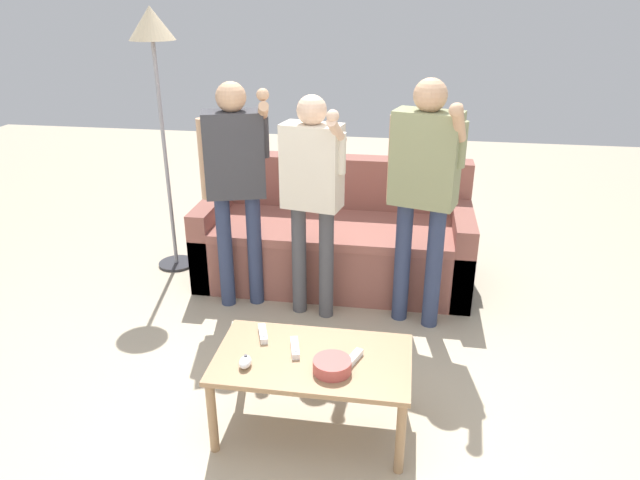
{
  "coord_description": "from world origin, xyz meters",
  "views": [
    {
      "loc": [
        0.47,
        -2.49,
        2.0
      ],
      "look_at": [
        0.03,
        0.35,
        0.76
      ],
      "focal_mm": 32.58,
      "sensor_mm": 36.0,
      "label": 1
    }
  ],
  "objects_px": {
    "couch": "(335,240)",
    "player_right": "(424,178)",
    "game_remote_wand_near": "(263,334)",
    "game_remote_wand_far": "(295,348)",
    "floor_lamp": "(154,48)",
    "snack_bowl": "(332,366)",
    "game_remote_nunchuk": "(245,362)",
    "coffee_table": "(313,366)",
    "player_left": "(235,171)",
    "player_center": "(312,183)",
    "game_remote_wand_spare": "(353,359)"
  },
  "relations": [
    {
      "from": "coffee_table",
      "to": "game_remote_wand_spare",
      "type": "xyz_separation_m",
      "value": [
        0.19,
        -0.01,
        0.07
      ]
    },
    {
      "from": "game_remote_wand_spare",
      "to": "player_left",
      "type": "bearing_deg",
      "value": 127.18
    },
    {
      "from": "game_remote_wand_spare",
      "to": "player_right",
      "type": "bearing_deg",
      "value": 74.8
    },
    {
      "from": "game_remote_wand_far",
      "to": "game_remote_wand_spare",
      "type": "bearing_deg",
      "value": -9.46
    },
    {
      "from": "game_remote_nunchuk",
      "to": "player_right",
      "type": "height_order",
      "value": "player_right"
    },
    {
      "from": "couch",
      "to": "floor_lamp",
      "type": "bearing_deg",
      "value": -179.84
    },
    {
      "from": "coffee_table",
      "to": "game_remote_wand_near",
      "type": "xyz_separation_m",
      "value": [
        -0.28,
        0.14,
        0.07
      ]
    },
    {
      "from": "player_right",
      "to": "game_remote_wand_near",
      "type": "distance_m",
      "value": 1.34
    },
    {
      "from": "player_right",
      "to": "game_remote_wand_far",
      "type": "bearing_deg",
      "value": -119.04
    },
    {
      "from": "game_remote_wand_far",
      "to": "snack_bowl",
      "type": "bearing_deg",
      "value": -34.35
    },
    {
      "from": "player_center",
      "to": "coffee_table",
      "type": "bearing_deg",
      "value": -80.35
    },
    {
      "from": "floor_lamp",
      "to": "game_remote_wand_near",
      "type": "height_order",
      "value": "floor_lamp"
    },
    {
      "from": "player_right",
      "to": "snack_bowl",
      "type": "bearing_deg",
      "value": -107.92
    },
    {
      "from": "game_remote_nunchuk",
      "to": "game_remote_wand_far",
      "type": "relative_size",
      "value": 0.54
    },
    {
      "from": "floor_lamp",
      "to": "player_left",
      "type": "relative_size",
      "value": 1.27
    },
    {
      "from": "coffee_table",
      "to": "player_right",
      "type": "relative_size",
      "value": 0.6
    },
    {
      "from": "game_remote_nunchuk",
      "to": "player_left",
      "type": "height_order",
      "value": "player_left"
    },
    {
      "from": "game_remote_wand_near",
      "to": "player_center",
      "type": "bearing_deg",
      "value": 84.61
    },
    {
      "from": "player_center",
      "to": "game_remote_wand_spare",
      "type": "relative_size",
      "value": 9.52
    },
    {
      "from": "game_remote_wand_far",
      "to": "coffee_table",
      "type": "bearing_deg",
      "value": -23.35
    },
    {
      "from": "snack_bowl",
      "to": "game_remote_wand_far",
      "type": "bearing_deg",
      "value": 145.65
    },
    {
      "from": "couch",
      "to": "game_remote_wand_far",
      "type": "height_order",
      "value": "couch"
    },
    {
      "from": "player_center",
      "to": "game_remote_wand_near",
      "type": "relative_size",
      "value": 9.34
    },
    {
      "from": "couch",
      "to": "player_right",
      "type": "xyz_separation_m",
      "value": [
        0.6,
        -0.57,
        0.68
      ]
    },
    {
      "from": "coffee_table",
      "to": "player_right",
      "type": "bearing_deg",
      "value": 65.81
    },
    {
      "from": "coffee_table",
      "to": "game_remote_wand_near",
      "type": "relative_size",
      "value": 5.98
    },
    {
      "from": "coffee_table",
      "to": "player_right",
      "type": "distance_m",
      "value": 1.35
    },
    {
      "from": "player_left",
      "to": "game_remote_wand_near",
      "type": "height_order",
      "value": "player_left"
    },
    {
      "from": "couch",
      "to": "coffee_table",
      "type": "relative_size",
      "value": 2.1
    },
    {
      "from": "snack_bowl",
      "to": "player_center",
      "type": "xyz_separation_m",
      "value": [
        -0.29,
        1.19,
        0.47
      ]
    },
    {
      "from": "game_remote_nunchuk",
      "to": "player_center",
      "type": "distance_m",
      "value": 1.31
    },
    {
      "from": "game_remote_nunchuk",
      "to": "floor_lamp",
      "type": "relative_size",
      "value": 0.05
    },
    {
      "from": "game_remote_wand_spare",
      "to": "player_center",
      "type": "bearing_deg",
      "value": 108.93
    },
    {
      "from": "coffee_table",
      "to": "player_left",
      "type": "bearing_deg",
      "value": 120.85
    },
    {
      "from": "couch",
      "to": "game_remote_wand_near",
      "type": "bearing_deg",
      "value": -96.17
    },
    {
      "from": "game_remote_nunchuk",
      "to": "player_center",
      "type": "height_order",
      "value": "player_center"
    },
    {
      "from": "snack_bowl",
      "to": "player_right",
      "type": "bearing_deg",
      "value": 72.08
    },
    {
      "from": "coffee_table",
      "to": "floor_lamp",
      "type": "xyz_separation_m",
      "value": [
        -1.38,
        1.66,
        1.28
      ]
    },
    {
      "from": "player_left",
      "to": "floor_lamp",
      "type": "bearing_deg",
      "value": 143.69
    },
    {
      "from": "coffee_table",
      "to": "player_right",
      "type": "height_order",
      "value": "player_right"
    },
    {
      "from": "game_remote_wand_near",
      "to": "game_remote_wand_far",
      "type": "bearing_deg",
      "value": -28.12
    },
    {
      "from": "player_right",
      "to": "game_remote_wand_spare",
      "type": "xyz_separation_m",
      "value": [
        -0.3,
        -1.1,
        -0.56
      ]
    },
    {
      "from": "coffee_table",
      "to": "player_center",
      "type": "height_order",
      "value": "player_center"
    },
    {
      "from": "floor_lamp",
      "to": "game_remote_wand_near",
      "type": "relative_size",
      "value": 12.32
    },
    {
      "from": "game_remote_wand_near",
      "to": "snack_bowl",
      "type": "bearing_deg",
      "value": -31.47
    },
    {
      "from": "floor_lamp",
      "to": "game_remote_wand_near",
      "type": "distance_m",
      "value": 2.24
    },
    {
      "from": "coffee_table",
      "to": "player_right",
      "type": "xyz_separation_m",
      "value": [
        0.49,
        1.09,
        0.62
      ]
    },
    {
      "from": "player_left",
      "to": "player_right",
      "type": "xyz_separation_m",
      "value": [
        1.18,
        -0.07,
        0.03
      ]
    },
    {
      "from": "game_remote_nunchuk",
      "to": "player_left",
      "type": "xyz_separation_m",
      "value": [
        -0.4,
        1.28,
        0.52
      ]
    },
    {
      "from": "floor_lamp",
      "to": "player_center",
      "type": "relative_size",
      "value": 1.32
    }
  ]
}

